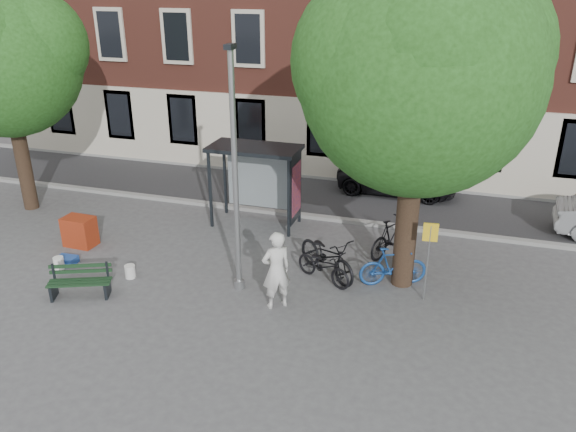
% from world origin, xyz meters
% --- Properties ---
extents(ground, '(90.00, 90.00, 0.00)m').
position_xyz_m(ground, '(0.00, 0.00, 0.00)').
color(ground, '#4C4C4F').
rests_on(ground, ground).
extents(road, '(40.00, 4.00, 0.01)m').
position_xyz_m(road, '(0.00, 7.00, 0.01)').
color(road, '#28282B').
rests_on(road, ground).
extents(curb_near, '(40.00, 0.25, 0.12)m').
position_xyz_m(curb_near, '(0.00, 5.00, 0.06)').
color(curb_near, gray).
rests_on(curb_near, ground).
extents(curb_far, '(40.00, 0.25, 0.12)m').
position_xyz_m(curb_far, '(0.00, 9.00, 0.06)').
color(curb_far, gray).
rests_on(curb_far, ground).
extents(lamppost, '(0.28, 0.35, 6.11)m').
position_xyz_m(lamppost, '(0.00, 0.00, 2.78)').
color(lamppost, '#9EA0A3').
rests_on(lamppost, ground).
extents(tree_right, '(5.76, 5.60, 8.20)m').
position_xyz_m(tree_right, '(4.01, 1.38, 5.62)').
color(tree_right, black).
rests_on(tree_right, ground).
extents(tree_left, '(5.18, 4.86, 7.40)m').
position_xyz_m(tree_left, '(-8.99, 2.88, 5.22)').
color(tree_left, black).
rests_on(tree_left, ground).
extents(bus_shelter, '(2.85, 1.45, 2.62)m').
position_xyz_m(bus_shelter, '(-0.61, 4.11, 1.92)').
color(bus_shelter, '#1E2328').
rests_on(bus_shelter, ground).
extents(painter, '(0.87, 0.83, 1.99)m').
position_xyz_m(painter, '(1.20, -0.55, 1.00)').
color(painter, silver).
rests_on(painter, ground).
extents(bench, '(1.61, 1.03, 0.79)m').
position_xyz_m(bench, '(-3.68, -1.54, 0.37)').
color(bench, '#1E2328').
rests_on(bench, ground).
extents(bike_a, '(1.84, 1.35, 0.92)m').
position_xyz_m(bike_a, '(2.00, 0.98, 0.46)').
color(bike_a, black).
rests_on(bike_a, ground).
extents(bike_b, '(1.85, 1.17, 1.08)m').
position_xyz_m(bike_b, '(3.77, 1.35, 0.54)').
color(bike_b, '#1A4590').
rests_on(bike_b, ground).
extents(bike_c, '(2.23, 2.00, 1.17)m').
position_xyz_m(bike_c, '(2.00, 1.35, 0.59)').
color(bike_c, black).
rests_on(bike_c, ground).
extents(bike_d, '(1.41, 1.94, 1.16)m').
position_xyz_m(bike_d, '(3.51, 3.09, 0.58)').
color(bike_d, black).
rests_on(bike_d, ground).
extents(car_dark, '(4.46, 2.15, 1.22)m').
position_xyz_m(car_dark, '(3.04, 8.33, 0.61)').
color(car_dark, black).
rests_on(car_dark, ground).
extents(red_stand, '(0.93, 0.64, 0.90)m').
position_xyz_m(red_stand, '(-5.49, 0.96, 0.45)').
color(red_stand, maroon).
rests_on(red_stand, ground).
extents(blue_crate, '(0.57, 0.43, 0.20)m').
position_xyz_m(blue_crate, '(-5.16, -0.17, 0.10)').
color(blue_crate, '#214698').
rests_on(blue_crate, ground).
extents(bucket_a, '(0.30, 0.30, 0.36)m').
position_xyz_m(bucket_a, '(-5.47, 1.04, 0.18)').
color(bucket_a, silver).
rests_on(bucket_a, ground).
extents(bucket_b, '(0.30, 0.30, 0.36)m').
position_xyz_m(bucket_b, '(-3.00, -0.35, 0.18)').
color(bucket_b, white).
rests_on(bucket_b, ground).
extents(bucket_c, '(0.37, 0.37, 0.36)m').
position_xyz_m(bucket_c, '(-5.14, -0.52, 0.18)').
color(bucket_c, white).
rests_on(bucket_c, ground).
extents(notice_sign, '(0.36, 0.07, 2.09)m').
position_xyz_m(notice_sign, '(4.62, 0.83, 1.55)').
color(notice_sign, '#9EA0A3').
rests_on(notice_sign, ground).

